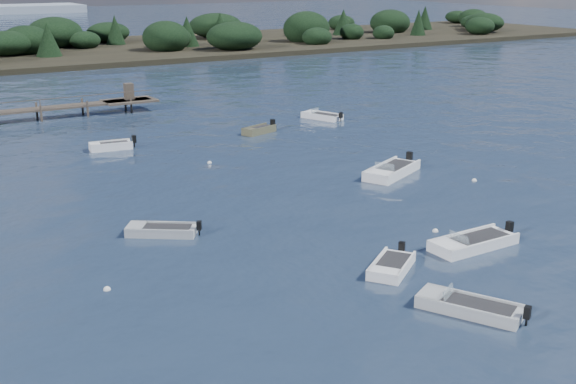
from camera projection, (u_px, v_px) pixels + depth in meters
ground at (58, 97)px, 78.66m from camera, size 400.00×400.00×0.00m
dinghy_extra_b at (391, 268)px, 33.17m from camera, size 3.45×3.05×0.99m
dinghy_mid_white_a at (473, 244)px, 35.96m from camera, size 5.03×1.80×1.17m
dinghy_extra_a at (322, 117)px, 67.00m from camera, size 2.88×4.16×1.13m
tender_far_white at (111, 147)px, 55.53m from camera, size 3.62×1.67×1.22m
dinghy_near_olive at (469, 309)px, 29.14m from camera, size 3.28×4.37×1.09m
tender_far_grey_b at (259, 131)px, 61.09m from camera, size 3.52×2.16×1.19m
dinghy_mid_grey at (162, 232)px, 37.70m from camera, size 3.74×3.18×0.99m
dinghy_mid_white_b at (392, 172)px, 48.63m from camera, size 5.44×3.90×1.36m
buoy_b at (435, 232)px, 38.15m from camera, size 0.32×0.32×0.32m
buoy_c at (107, 290)px, 31.19m from camera, size 0.32×0.32×0.32m
buoy_d at (474, 181)px, 47.32m from camera, size 0.32×0.32×0.32m
buoy_e at (209, 163)px, 51.66m from camera, size 0.32×0.32×0.32m
far_headland at (145, 39)px, 123.15m from camera, size 190.00×40.00×5.80m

